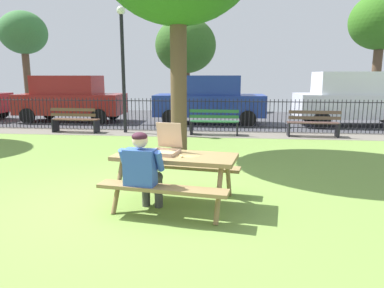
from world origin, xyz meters
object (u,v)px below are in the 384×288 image
object	(u,v)px
parked_car_right	(358,98)
pizza_box_open	(166,148)
pizza_slice_on_table	(188,156)
parked_car_center	(209,99)
picnic_table_foreground	(175,166)
adult_at_table	(143,169)
far_tree_left	(23,34)
far_tree_center	(381,23)
far_tree_midleft	(186,46)
park_bench_center	(214,122)
parked_car_left	(70,98)
park_bench_left	(75,120)
park_bench_right	(313,124)
lamp_post_walkway	(123,57)

from	to	relation	value
parked_car_right	pizza_box_open	bearing A→B (deg)	-122.68
pizza_slice_on_table	parked_car_center	world-z (taller)	parked_car_center
picnic_table_foreground	adult_at_table	size ratio (longest dim) A/B	1.68
pizza_box_open	parked_car_center	distance (m)	9.13
far_tree_left	far_tree_center	size ratio (longest dim) A/B	0.91
picnic_table_foreground	far_tree_midleft	size ratio (longest dim) A/B	0.39
adult_at_table	parked_car_center	distance (m)	9.68
park_bench_center	parked_car_left	xyz separation A→B (m)	(-6.22, 2.76, 0.59)
park_bench_left	park_bench_center	size ratio (longest dim) A/B	1.00
parked_car_center	parked_car_right	bearing A→B (deg)	0.01
park_bench_left	parked_car_center	world-z (taller)	parked_car_center
adult_at_table	far_tree_midleft	size ratio (longest dim) A/B	0.23
park_bench_left	park_bench_right	size ratio (longest dim) A/B	1.00
park_bench_center	lamp_post_walkway	distance (m)	3.74
adult_at_table	lamp_post_walkway	xyz separation A→B (m)	(-2.42, 7.08, 1.87)
park_bench_left	pizza_box_open	bearing A→B (deg)	-55.64
parked_car_center	far_tree_midleft	distance (m)	6.76
parked_car_left	parked_car_center	bearing A→B (deg)	0.00
far_tree_midleft	park_bench_center	bearing A→B (deg)	-76.74
parked_car_right	park_bench_center	bearing A→B (deg)	-153.00
parked_car_left	far_tree_center	distance (m)	16.17
picnic_table_foreground	park_bench_right	xyz separation A→B (m)	(3.45, 6.46, -0.18)
parked_car_left	park_bench_left	bearing A→B (deg)	-62.64
parked_car_right	park_bench_left	bearing A→B (deg)	-164.87
far_tree_left	parked_car_center	bearing A→B (deg)	-27.85
pizza_box_open	far_tree_midleft	bearing A→B (deg)	96.13
pizza_box_open	far_tree_midleft	world-z (taller)	far_tree_midleft
park_bench_left	far_tree_center	xyz separation A→B (m)	(13.12, 8.77, 4.27)
parked_car_center	far_tree_midleft	xyz separation A→B (m)	(-1.71, 6.01, 2.58)
park_bench_center	parked_car_right	size ratio (longest dim) A/B	0.35
lamp_post_walkway	far_tree_center	world-z (taller)	far_tree_center
adult_at_table	pizza_box_open	bearing A→B (deg)	68.04
adult_at_table	lamp_post_walkway	world-z (taller)	lamp_post_walkway
far_tree_left	far_tree_midleft	size ratio (longest dim) A/B	1.10
parked_car_right	parked_car_left	bearing A→B (deg)	-180.00
adult_at_table	far_tree_left	world-z (taller)	far_tree_left
parked_car_center	picnic_table_foreground	bearing A→B (deg)	-89.57
adult_at_table	park_bench_right	size ratio (longest dim) A/B	0.74
adult_at_table	park_bench_right	bearing A→B (deg)	61.02
park_bench_center	pizza_box_open	bearing A→B (deg)	-93.94
adult_at_table	parked_car_right	world-z (taller)	parked_car_right
adult_at_table	far_tree_midleft	world-z (taller)	far_tree_midleft
far_tree_center	pizza_slice_on_table	bearing A→B (deg)	-118.79
parked_car_right	far_tree_center	size ratio (longest dim) A/B	0.75
parked_car_center	far_tree_center	distance (m)	11.18
picnic_table_foreground	park_bench_right	size ratio (longest dim) A/B	1.24
adult_at_table	parked_car_right	bearing A→B (deg)	57.87
picnic_table_foreground	park_bench_left	distance (m)	7.88
lamp_post_walkway	parked_car_center	bearing A→B (deg)	43.56
pizza_box_open	far_tree_left	distance (m)	19.20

